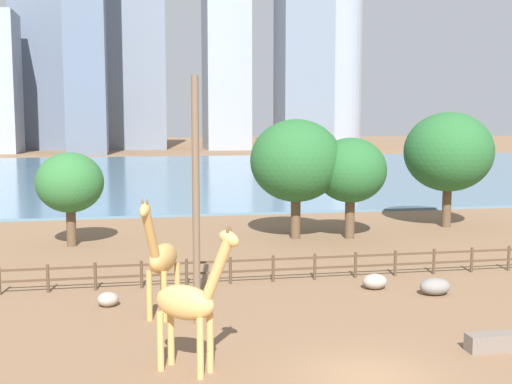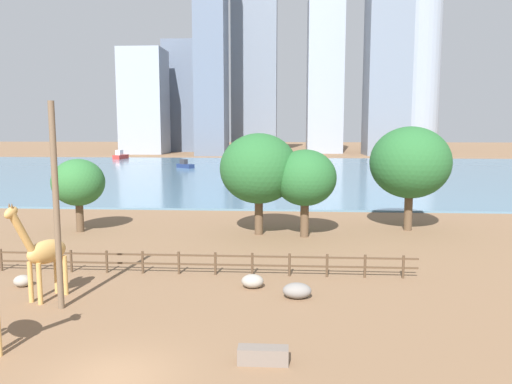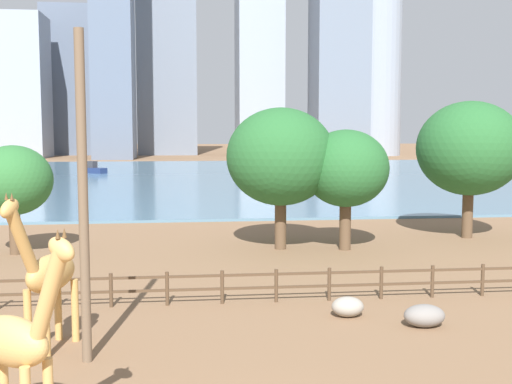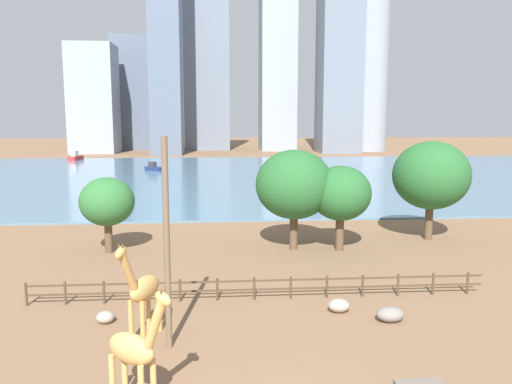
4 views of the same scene
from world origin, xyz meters
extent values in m
plane|color=brown|center=(0.00, 80.00, 0.00)|extent=(400.00, 400.00, 0.00)
cube|color=slate|center=(0.00, 77.00, 0.10)|extent=(180.00, 86.00, 0.20)
cylinder|color=tan|center=(-4.72, 1.36, 0.94)|extent=(0.31, 0.31, 1.88)
cylinder|color=tan|center=(-5.07, 0.90, 0.94)|extent=(0.31, 0.31, 1.88)
cylinder|color=tan|center=(-5.87, 2.25, 0.94)|extent=(0.31, 0.31, 1.88)
cylinder|color=tan|center=(-6.23, 1.78, 0.94)|extent=(0.31, 0.31, 1.88)
ellipsoid|color=tan|center=(-5.47, 1.57, 2.21)|extent=(2.16, 1.93, 1.09)
cylinder|color=tan|center=(-4.53, 0.86, 3.39)|extent=(1.09, 0.94, 2.05)
ellipsoid|color=tan|center=(-4.22, 0.61, 4.35)|extent=(0.83, 0.75, 0.66)
cone|color=brown|center=(-4.16, 0.68, 4.67)|extent=(0.14, 0.14, 0.20)
cone|color=brown|center=(-4.27, 0.55, 4.67)|extent=(0.14, 0.14, 0.20)
cylinder|color=tan|center=(-5.88, 6.72, 1.00)|extent=(0.30, 0.30, 1.99)
cylinder|color=tan|center=(-6.45, 6.96, 1.00)|extent=(0.30, 0.30, 1.99)
cylinder|color=tan|center=(-5.28, 8.15, 1.00)|extent=(0.30, 0.30, 1.99)
cylinder|color=tan|center=(-5.85, 8.39, 1.00)|extent=(0.30, 0.30, 1.99)
ellipsoid|color=tan|center=(-5.86, 7.56, 2.34)|extent=(1.67, 2.37, 1.15)
cylinder|color=tan|center=(-6.37, 6.34, 3.56)|extent=(0.84, 1.34, 2.13)
ellipsoid|color=tan|center=(-6.57, 5.89, 4.54)|extent=(0.66, 0.92, 0.73)
cone|color=brown|center=(-6.48, 5.85, 4.88)|extent=(0.14, 0.14, 0.21)
cone|color=brown|center=(-6.65, 5.92, 4.88)|extent=(0.14, 0.14, 0.21)
cylinder|color=brown|center=(-4.65, 6.26, 4.75)|extent=(0.28, 0.28, 9.49)
ellipsoid|color=gray|center=(-8.13, 9.25, 0.31)|extent=(0.91, 0.82, 0.61)
ellipsoid|color=gray|center=(6.28, 8.34, 0.38)|extent=(1.42, 1.02, 0.77)
ellipsoid|color=gray|center=(3.99, 9.80, 0.36)|extent=(1.16, 0.95, 0.72)
cube|color=#72665B|center=(4.96, 1.42, 0.30)|extent=(1.80, 0.60, 0.60)
cylinder|color=#4C3826|center=(-10.90, 12.00, 0.65)|extent=(0.14, 0.14, 1.30)
cylinder|color=#4C3826|center=(-8.80, 12.00, 0.65)|extent=(0.14, 0.14, 1.30)
cylinder|color=#4C3826|center=(-6.69, 12.00, 0.65)|extent=(0.14, 0.14, 1.30)
cylinder|color=#4C3826|center=(-4.59, 12.00, 0.65)|extent=(0.14, 0.14, 1.30)
cylinder|color=#4C3826|center=(-2.49, 12.00, 0.65)|extent=(0.14, 0.14, 1.30)
cylinder|color=#4C3826|center=(-0.39, 12.00, 0.65)|extent=(0.14, 0.14, 1.30)
cylinder|color=#4C3826|center=(1.71, 12.00, 0.65)|extent=(0.14, 0.14, 1.30)
cylinder|color=#4C3826|center=(3.81, 12.00, 0.65)|extent=(0.14, 0.14, 1.30)
cylinder|color=#4C3826|center=(5.92, 12.00, 0.65)|extent=(0.14, 0.14, 1.30)
cylinder|color=#4C3826|center=(8.02, 12.00, 0.65)|extent=(0.14, 0.14, 1.30)
cylinder|color=#4C3826|center=(10.12, 12.00, 0.65)|extent=(0.14, 0.14, 1.30)
cylinder|color=#4C3826|center=(12.22, 12.00, 0.65)|extent=(0.14, 0.14, 1.30)
cube|color=#4C3826|center=(0.00, 12.00, 1.10)|extent=(26.10, 0.08, 0.10)
cube|color=#4C3826|center=(0.00, 12.00, 0.59)|extent=(26.10, 0.08, 0.10)
cylinder|color=brown|center=(3.54, 23.02, 1.38)|extent=(0.65, 0.65, 2.77)
ellipsoid|color=#26602D|center=(3.54, 23.02, 5.19)|extent=(6.04, 6.04, 5.44)
cylinder|color=brown|center=(-10.87, 23.09, 1.17)|extent=(0.60, 0.60, 2.34)
ellipsoid|color=#2D6B33|center=(-10.87, 23.09, 4.00)|extent=(4.15, 4.15, 3.74)
cylinder|color=brown|center=(15.61, 25.42, 1.48)|extent=(0.66, 0.66, 2.97)
ellipsoid|color=#26602D|center=(15.61, 25.42, 5.54)|extent=(6.42, 6.42, 5.78)
cylinder|color=brown|center=(7.09, 22.38, 1.33)|extent=(0.65, 0.65, 2.65)
ellipsoid|color=#26602D|center=(7.09, 22.38, 4.55)|extent=(4.76, 4.76, 4.28)
cube|color=navy|center=(-15.09, 84.93, 0.60)|extent=(4.04, 3.67, 0.81)
cube|color=#333338|center=(-15.48, 85.25, 1.49)|extent=(1.74, 1.67, 0.97)
cylinder|color=#939EAD|center=(46.24, 150.22, 24.56)|extent=(15.41, 15.41, 49.11)
cube|color=slate|center=(-30.01, 163.93, 19.18)|extent=(15.55, 15.15, 38.36)
cube|color=slate|center=(-5.93, 160.26, 36.85)|extent=(15.23, 12.30, 73.70)
cube|color=#939EAD|center=(17.81, 155.33, 30.39)|extent=(11.48, 15.46, 60.78)
camera|label=1|loc=(-6.91, -17.84, 7.83)|focal=45.00mm
camera|label=2|loc=(5.78, -15.34, 8.30)|focal=35.00mm
camera|label=3|loc=(-1.80, -12.17, 6.70)|focal=45.00mm
camera|label=4|loc=(-2.36, -15.25, 10.15)|focal=35.00mm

